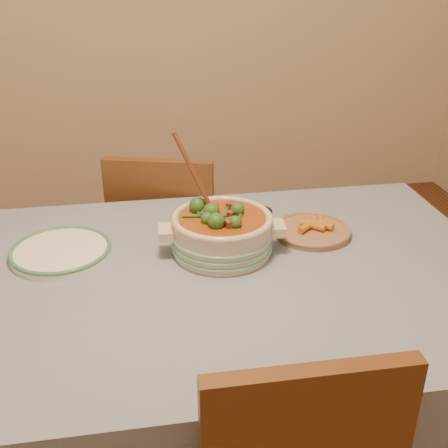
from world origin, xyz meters
The scene contains 6 objects.
dining_table centered at (0.00, 0.00, 0.66)m, with size 1.68×1.08×0.76m.
stew_casserole centered at (0.05, 0.11, 0.83)m, with size 0.38×0.31×0.35m.
white_plate centered at (-0.43, 0.17, 0.77)m, with size 0.32×0.32×0.03m.
condiment_bowl centered at (0.20, 0.28, 0.78)m, with size 0.10×0.10×0.05m.
fried_plate centered at (0.35, 0.18, 0.77)m, with size 0.31×0.31×0.04m.
chair_far centered at (-0.08, 0.71, 0.50)m, with size 0.51×0.51×0.88m.
Camera 1 is at (-0.19, -1.34, 1.58)m, focal length 45.00 mm.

